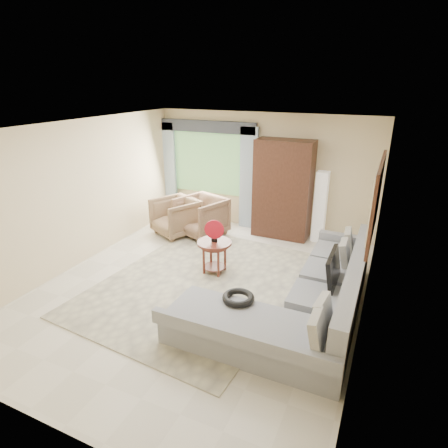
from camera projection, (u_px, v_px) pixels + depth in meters
The scene contains 17 objects.
ground at pixel (202, 287), 6.23m from camera, with size 6.00×6.00×0.00m, color silver.
area_rug at pixel (201, 282), 6.37m from camera, with size 3.00×4.00×0.02m, color #BFB997.
sectional_sofa at pixel (307, 303), 5.29m from camera, with size 2.30×3.46×0.90m.
tv_screen at pixel (333, 269), 5.32m from camera, with size 0.06×0.74×0.48m, color black.
garden_hose at pixel (238, 298), 4.94m from camera, with size 0.43×0.43×0.09m, color black.
coffee_table at pixel (215, 257), 6.60m from camera, with size 0.60×0.60×0.60m.
red_disc at pixel (214, 229), 6.41m from camera, with size 0.34×0.34×0.03m, color #B11120.
armchair_left at pixel (176, 217), 8.25m from camera, with size 0.87×0.89×0.81m, color olive.
armchair_right at pixel (201, 217), 8.20m from camera, with size 0.92×0.94×0.86m, color #977652.
potted_plant at pixel (183, 208), 9.30m from camera, with size 0.46×0.39×0.51m, color #999999.
armoire at pixel (283, 190), 7.95m from camera, with size 1.20×0.55×2.10m, color black.
floor_lamp at pixel (320, 207), 7.80m from camera, with size 0.24×0.24×1.50m, color silver.
window at pixel (208, 163), 8.77m from camera, with size 1.80×0.04×1.40m, color #669E59.
curtain_left at pixel (169, 170), 9.19m from camera, with size 0.40×0.08×2.30m, color #9EB7CC.
curtain_right at pixel (248, 179), 8.38m from camera, with size 0.40×0.08×2.30m, color #9EB7CC.
valance at pixel (206, 126), 8.40m from camera, with size 2.40×0.12×0.26m, color #1E232D.
wall_mirror at pixel (376, 200), 4.95m from camera, with size 0.05×1.70×1.05m.
Camera 1 is at (2.59, -4.79, 3.24)m, focal length 30.00 mm.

